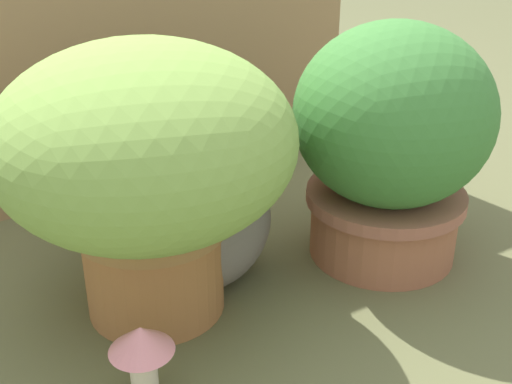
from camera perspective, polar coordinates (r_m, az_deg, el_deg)
name	(u,v)px	position (r m, az deg, el deg)	size (l,w,h in m)	color
ground_plane	(224,319)	(1.16, -2.75, -10.84)	(6.00, 6.00, 0.00)	#62633E
cardboard_backdrop	(125,4)	(1.51, -11.14, 15.56)	(1.15, 0.03, 0.86)	#A78155
grass_planter	(146,158)	(1.06, -9.41, 2.91)	(0.48, 0.48, 0.47)	#AD6F3C
leafy_planter	(391,139)	(1.26, 11.50, 4.46)	(0.37, 0.37, 0.46)	#AB6646
cat	(219,220)	(1.20, -3.17, -2.39)	(0.39, 0.25, 0.32)	slate
mushroom_ornament_pink	(142,352)	(0.95, -9.74, -13.35)	(0.09, 0.09, 0.14)	#EEE1C6
mushroom_ornament_red	(167,271)	(1.09, -7.62, -6.70)	(0.08, 0.08, 0.15)	silver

